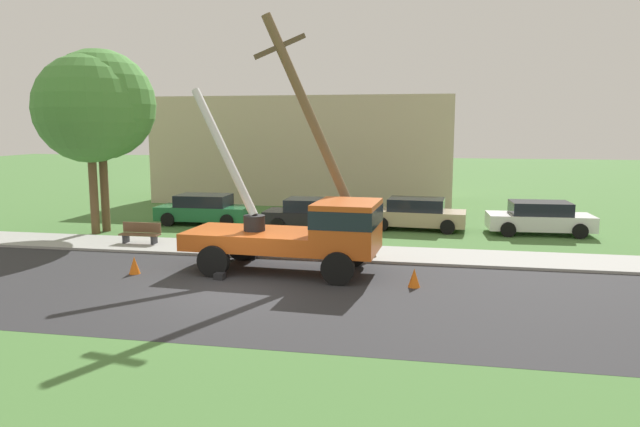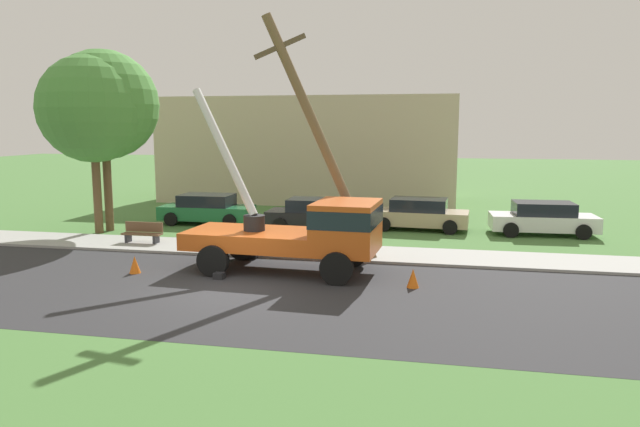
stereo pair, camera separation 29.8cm
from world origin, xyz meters
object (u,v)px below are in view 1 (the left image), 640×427
traffic_cone_behind (134,265)px  roadside_tree_far (100,105)px  parked_sedan_tan (416,214)px  leaning_utility_pole (320,139)px  roadside_tree_near (89,109)px  parked_sedan_white (540,218)px  traffic_cone_curbside (353,257)px  park_bench (141,234)px  parked_sedan_black (314,214)px  utility_truck (307,229)px  traffic_cone_ahead (414,278)px  parked_sedan_green (204,209)px

traffic_cone_behind → roadside_tree_far: roadside_tree_far is taller
traffic_cone_behind → parked_sedan_tan: (8.58, 9.94, 0.43)m
leaning_utility_pole → roadside_tree_near: size_ratio=1.08×
parked_sedan_tan → leaning_utility_pole: bearing=-112.9°
parked_sedan_white → roadside_tree_near: (-19.07, -3.55, 4.67)m
traffic_cone_curbside → park_bench: bearing=169.3°
roadside_tree_near → parked_sedan_black: bearing=16.3°
parked_sedan_tan → traffic_cone_curbside: bearing=-104.3°
utility_truck → roadside_tree_far: roadside_tree_far is taller
traffic_cone_ahead → traffic_cone_curbside: bearing=131.0°
traffic_cone_behind → roadside_tree_far: size_ratio=0.07×
traffic_cone_behind → parked_sedan_white: parked_sedan_white is taller
leaning_utility_pole → roadside_tree_far: bearing=158.5°
traffic_cone_ahead → parked_sedan_green: 13.93m
traffic_cone_curbside → parked_sedan_black: size_ratio=0.13×
parked_sedan_white → traffic_cone_curbside: bearing=-135.0°
traffic_cone_curbside → parked_sedan_green: parked_sedan_green is taller
utility_truck → parked_sedan_black: bearing=100.0°
traffic_cone_ahead → parked_sedan_white: 10.92m
utility_truck → traffic_cone_curbside: size_ratio=12.06×
utility_truck → parked_sedan_white: (8.50, 8.55, -0.70)m
utility_truck → parked_sedan_black: size_ratio=1.53×
traffic_cone_behind → leaning_utility_pole: bearing=26.0°
parked_sedan_black → parked_sedan_tan: (4.54, 1.04, 0.00)m
traffic_cone_behind → parked_sedan_white: bearing=35.1°
utility_truck → parked_sedan_white: utility_truck is taller
leaning_utility_pole → parked_sedan_tan: size_ratio=1.85×
traffic_cone_curbside → parked_sedan_tan: (1.89, 7.39, 0.43)m
roadside_tree_far → parked_sedan_black: bearing=12.7°
traffic_cone_ahead → roadside_tree_far: 16.30m
traffic_cone_ahead → traffic_cone_behind: same height
traffic_cone_behind → roadside_tree_near: size_ratio=0.07×
traffic_cone_behind → park_bench: park_bench is taller
roadside_tree_far → roadside_tree_near: bearing=-101.5°
parked_sedan_black → parked_sedan_tan: size_ratio=0.97×
leaning_utility_pole → roadside_tree_near: bearing=161.8°
leaning_utility_pole → traffic_cone_ahead: size_ratio=14.89×
parked_sedan_black → roadside_tree_near: (-9.21, -2.69, 4.67)m
parked_sedan_green → roadside_tree_far: (-3.58, -2.64, 4.86)m
parked_sedan_white → parked_sedan_tan: bearing=178.0°
park_bench → roadside_tree_near: bearing=147.8°
roadside_tree_near → parked_sedan_white: bearing=10.6°
traffic_cone_ahead → roadside_tree_far: bearing=154.0°
parked_sedan_tan → park_bench: parked_sedan_tan is taller
parked_sedan_black → roadside_tree_far: 10.50m
traffic_cone_ahead → roadside_tree_far: size_ratio=0.07×
traffic_cone_ahead → utility_truck: bearing=162.1°
traffic_cone_ahead → parked_sedan_black: parked_sedan_black is taller
traffic_cone_curbside → parked_sedan_white: (7.20, 7.20, 0.43)m
utility_truck → parked_sedan_white: 12.08m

